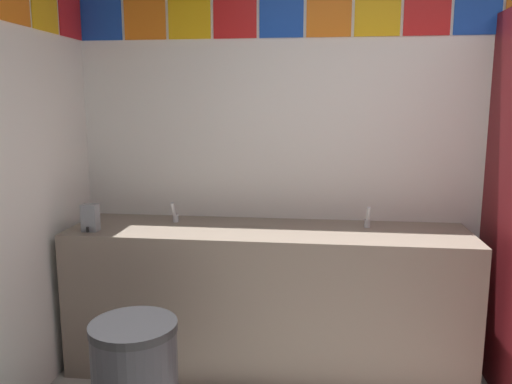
# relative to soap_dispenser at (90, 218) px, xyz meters

# --- Properties ---
(wall_back) EXTENTS (4.30, 0.09, 2.73)m
(wall_back) POSITION_rel_soap_dispenser_xyz_m (1.94, 0.51, 0.41)
(wall_back) COLOR white
(wall_back) RESTS_ON ground_plane
(vanity_counter) EXTENTS (2.38, 0.59, 0.88)m
(vanity_counter) POSITION_rel_soap_dispenser_xyz_m (1.03, 0.17, -0.51)
(vanity_counter) COLOR gray
(vanity_counter) RESTS_ON ground_plane
(faucet_left) EXTENTS (0.04, 0.10, 0.14)m
(faucet_left) POSITION_rel_soap_dispenser_xyz_m (0.43, 0.26, -0.03)
(faucet_left) COLOR silver
(faucet_left) RESTS_ON vanity_counter
(faucet_right) EXTENTS (0.04, 0.10, 0.14)m
(faucet_right) POSITION_rel_soap_dispenser_xyz_m (1.62, 0.26, -0.03)
(faucet_right) COLOR silver
(faucet_right) RESTS_ON vanity_counter
(soap_dispenser) EXTENTS (0.09, 0.09, 0.16)m
(soap_dispenser) POSITION_rel_soap_dispenser_xyz_m (0.00, 0.00, 0.00)
(soap_dispenser) COLOR gray
(soap_dispenser) RESTS_ON vanity_counter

